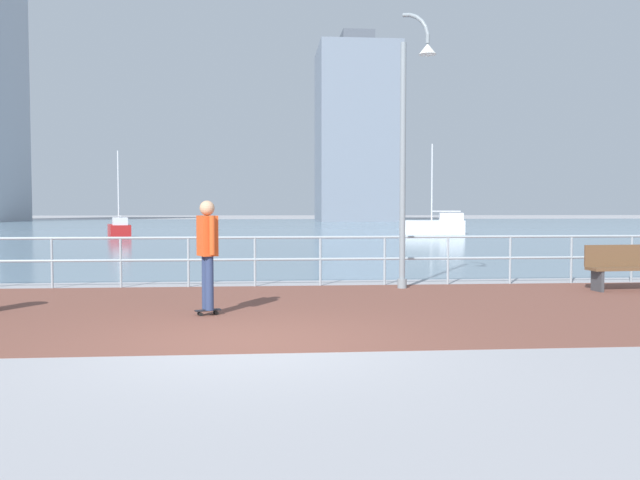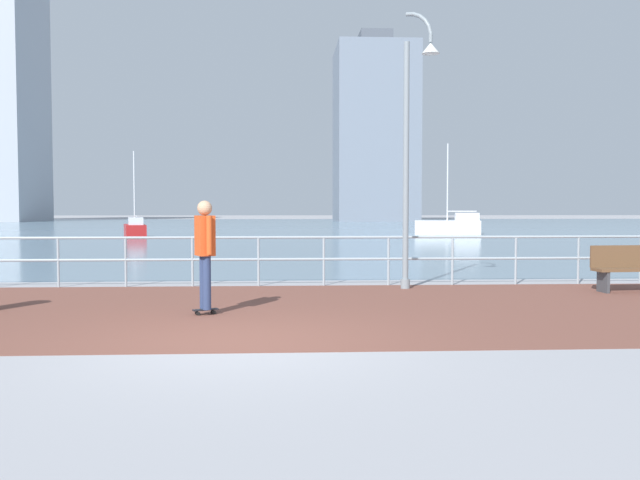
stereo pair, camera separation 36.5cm
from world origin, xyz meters
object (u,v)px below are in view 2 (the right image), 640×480
skateboarder (205,246)px  park_bench (631,268)px  lamppost (413,137)px  sailboat_red (450,226)px  sailboat_gray (135,229)px

skateboarder → park_bench: (8.16, 2.45, -0.60)m
lamppost → sailboat_red: (7.96, 28.43, -2.57)m
sailboat_red → lamppost: bearing=-105.6°
park_bench → sailboat_red: size_ratio=0.28×
lamppost → skateboarder: lamppost is taller
sailboat_red → sailboat_gray: (-19.09, -3.86, -0.09)m
lamppost → skateboarder: bearing=-141.4°
lamppost → sailboat_red: sailboat_red is taller
lamppost → sailboat_red: size_ratio=0.97×
park_bench → sailboat_gray: bearing=121.5°
skateboarder → lamppost: bearing=38.6°
park_bench → lamppost: bearing=171.7°
lamppost → sailboat_gray: 27.10m
lamppost → park_bench: 5.09m
skateboarder → sailboat_gray: 28.59m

